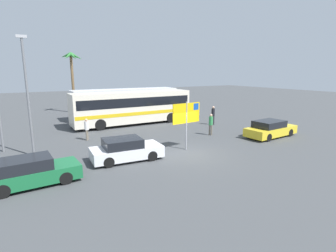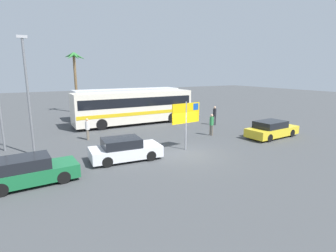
{
  "view_description": "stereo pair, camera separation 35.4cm",
  "coord_description": "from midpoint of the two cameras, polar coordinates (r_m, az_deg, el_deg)",
  "views": [
    {
      "loc": [
        -9.04,
        -13.31,
        5.13
      ],
      "look_at": [
        0.14,
        2.52,
        1.3
      ],
      "focal_mm": 28.16,
      "sensor_mm": 36.0,
      "label": 1
    },
    {
      "loc": [
        -8.73,
        -13.48,
        5.13
      ],
      "look_at": [
        0.14,
        2.52,
        1.3
      ],
      "focal_mm": 28.16,
      "sensor_mm": 36.0,
      "label": 2
    }
  ],
  "objects": [
    {
      "name": "pedestrian_near_sign",
      "position": [
        21.52,
        9.87,
        0.69
      ],
      "size": [
        0.32,
        0.32,
        1.75
      ],
      "rotation": [
        0.0,
        0.0,
        3.52
      ],
      "color": "#706656",
      "rests_on": "ground"
    },
    {
      "name": "pedestrian_by_bus",
      "position": [
        20.69,
        -16.58,
        -0.26
      ],
      "size": [
        0.32,
        0.32,
        1.66
      ],
      "rotation": [
        0.0,
        0.0,
        5.72
      ],
      "color": "#706656",
      "rests_on": "ground"
    },
    {
      "name": "palm_tree_seaside",
      "position": [
        34.74,
        -19.28,
        12.11
      ],
      "size": [
        2.53,
        2.73,
        7.34
      ],
      "color": "brown",
      "rests_on": "ground"
    },
    {
      "name": "ferry_sign",
      "position": [
        17.16,
        4.63,
        2.38
      ],
      "size": [
        2.19,
        0.29,
        3.2
      ],
      "rotation": [
        0.0,
        0.0,
        0.1
      ],
      "color": "gray",
      "rests_on": "ground"
    },
    {
      "name": "bus_rear_coach",
      "position": [
        29.86,
        -8.33,
        5.27
      ],
      "size": [
        11.57,
        2.7,
        3.17
      ],
      "color": "white",
      "rests_on": "ground"
    },
    {
      "name": "bus_front_coach",
      "position": [
        26.0,
        -6.98,
        4.34
      ],
      "size": [
        11.57,
        2.7,
        3.17
      ],
      "color": "silver",
      "rests_on": "ground"
    },
    {
      "name": "car_green",
      "position": [
        13.7,
        -27.08,
        -8.68
      ],
      "size": [
        4.11,
        1.87,
        1.32
      ],
      "rotation": [
        0.0,
        0.0,
        0.06
      ],
      "color": "#196638",
      "rests_on": "ground"
    },
    {
      "name": "car_yellow",
      "position": [
        22.27,
        21.93,
        -0.68
      ],
      "size": [
        4.65,
        2.09,
        1.32
      ],
      "rotation": [
        0.0,
        0.0,
        0.07
      ],
      "color": "yellow",
      "rests_on": "ground"
    },
    {
      "name": "pedestrian_crossing_lot",
      "position": [
        25.75,
        10.44,
        2.59
      ],
      "size": [
        0.32,
        0.32,
        1.82
      ],
      "rotation": [
        0.0,
        0.0,
        3.82
      ],
      "color": "#2D2D33",
      "rests_on": "ground"
    },
    {
      "name": "ground",
      "position": [
        16.87,
        4.37,
        -5.91
      ],
      "size": [
        120.0,
        120.0,
        0.0
      ],
      "primitive_type": "plane",
      "color": "#424447"
    },
    {
      "name": "car_white",
      "position": [
        15.64,
        -8.73,
        -5.02
      ],
      "size": [
        4.2,
        2.09,
        1.32
      ],
      "rotation": [
        0.0,
        0.0,
        -0.07
      ],
      "color": "silver",
      "rests_on": "ground"
    },
    {
      "name": "lamp_post_right_side",
      "position": [
        17.68,
        -27.56,
        6.46
      ],
      "size": [
        0.56,
        0.2,
        7.12
      ],
      "color": "slate",
      "rests_on": "ground"
    }
  ]
}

